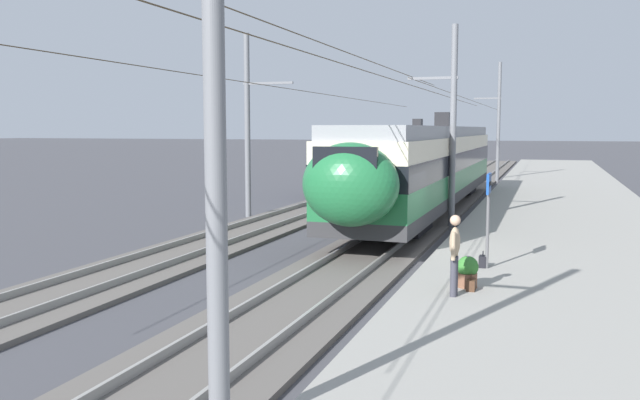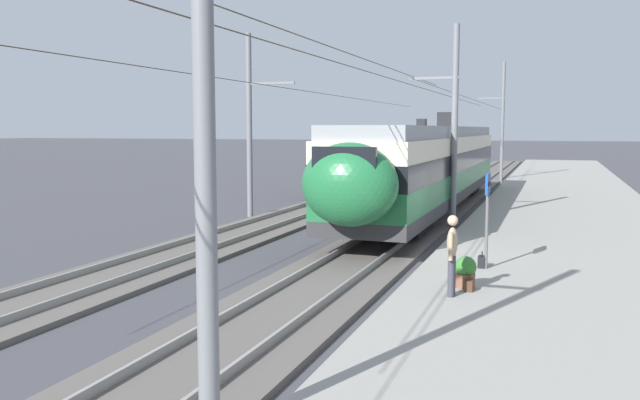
% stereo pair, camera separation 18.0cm
% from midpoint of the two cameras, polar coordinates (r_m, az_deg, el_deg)
% --- Properties ---
extents(ground_plane, '(400.00, 400.00, 0.00)m').
position_cam_midpoint_polar(ground_plane, '(19.78, 7.20, -4.91)').
color(ground_plane, '#424247').
extents(platform_slab, '(120.00, 7.39, 0.30)m').
position_cam_midpoint_polar(platform_slab, '(19.38, 20.45, -5.03)').
color(platform_slab, gray).
rests_on(platform_slab, ground).
extents(track_near, '(120.00, 3.00, 0.28)m').
position_cam_midpoint_polar(track_near, '(20.03, 3.90, -4.54)').
color(track_near, '#5B5651').
rests_on(track_near, ground).
extents(track_far, '(120.00, 3.00, 0.28)m').
position_cam_midpoint_polar(track_far, '(21.94, -9.40, -3.68)').
color(track_far, '#5B5651').
rests_on(track_far, ground).
extents(train_near_platform, '(25.46, 2.91, 4.27)m').
position_cam_midpoint_polar(train_near_platform, '(29.48, 8.94, 3.02)').
color(train_near_platform, '#2D2D30').
rests_on(train_near_platform, track_near).
extents(train_far_track, '(33.69, 3.02, 4.27)m').
position_cam_midpoint_polar(train_far_track, '(50.04, 7.00, 4.28)').
color(train_far_track, '#2D2D30').
rests_on(train_far_track, track_far).
extents(catenary_mast_west, '(47.73, 1.87, 7.49)m').
position_cam_midpoint_polar(catenary_mast_west, '(7.39, -10.46, 7.44)').
color(catenary_mast_west, slate).
rests_on(catenary_mast_west, ground).
extents(catenary_mast_mid, '(47.73, 1.87, 7.55)m').
position_cam_midpoint_polar(catenary_mast_mid, '(25.47, 10.75, 6.38)').
color(catenary_mast_mid, slate).
rests_on(catenary_mast_mid, ground).
extents(catenary_mast_east, '(47.73, 1.87, 8.32)m').
position_cam_midpoint_polar(catenary_mast_east, '(48.57, 14.68, 6.52)').
color(catenary_mast_east, slate).
rests_on(catenary_mast_east, ground).
extents(catenary_mast_far_side, '(47.73, 2.22, 7.71)m').
position_cam_midpoint_polar(catenary_mast_far_side, '(28.60, -6.09, 6.57)').
color(catenary_mast_far_side, slate).
rests_on(catenary_mast_far_side, ground).
extents(platform_sign, '(0.70, 0.08, 2.36)m').
position_cam_midpoint_polar(platform_sign, '(17.00, 13.80, 0.07)').
color(platform_sign, '#59595B').
rests_on(platform_sign, platform_slab).
extents(passenger_walking, '(0.53, 0.22, 1.69)m').
position_cam_midpoint_polar(passenger_walking, '(14.14, 10.99, -4.26)').
color(passenger_walking, '#383842').
rests_on(passenger_walking, platform_slab).
extents(handbag_beside_passenger, '(0.32, 0.18, 0.37)m').
position_cam_midpoint_polar(handbag_beside_passenger, '(14.83, 12.35, -7.04)').
color(handbag_beside_passenger, '#472D1E').
rests_on(handbag_beside_passenger, platform_slab).
extents(handbag_near_sign, '(0.32, 0.18, 0.42)m').
position_cam_midpoint_polar(handbag_near_sign, '(17.34, 13.35, -5.07)').
color(handbag_near_sign, black).
rests_on(handbag_near_sign, platform_slab).
extents(potted_plant_platform_edge, '(0.47, 0.47, 0.69)m').
position_cam_midpoint_polar(potted_plant_platform_edge, '(15.06, 12.07, -5.87)').
color(potted_plant_platform_edge, brown).
rests_on(potted_plant_platform_edge, platform_slab).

